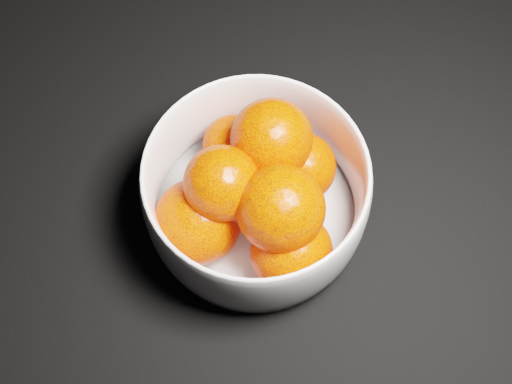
{
  "coord_description": "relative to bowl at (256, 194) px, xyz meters",
  "views": [
    {
      "loc": [
        0.26,
        -0.09,
        0.59
      ],
      "look_at": [
        0.25,
        0.16,
        0.05
      ],
      "focal_mm": 50.0,
      "sensor_mm": 36.0,
      "label": 1
    }
  ],
  "objects": [
    {
      "name": "bowl",
      "position": [
        0.0,
        0.0,
        0.0
      ],
      "size": [
        0.19,
        0.19,
        0.09
      ],
      "rotation": [
        0.0,
        0.0,
        -0.14
      ],
      "color": "silver",
      "rests_on": "ground"
    },
    {
      "name": "orange_pile",
      "position": [
        0.0,
        -0.01,
        0.01
      ],
      "size": [
        0.15,
        0.16,
        0.11
      ],
      "color": "#FE3602",
      "rests_on": "bowl"
    }
  ]
}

